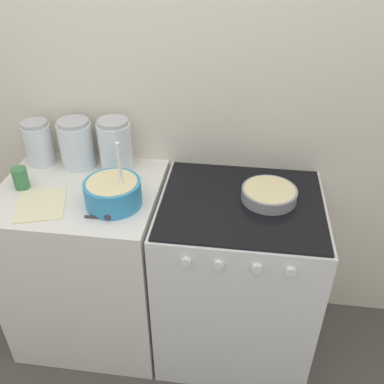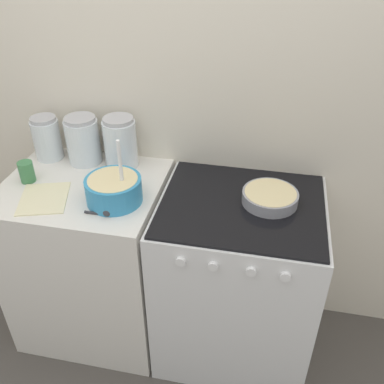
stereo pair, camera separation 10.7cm
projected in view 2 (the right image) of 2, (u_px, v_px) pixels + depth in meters
The scene contains 12 objects.
ground_plane at pixel (149, 377), 2.18m from camera, with size 12.00×12.00×0.00m, color #4C4742.
wall_back at pixel (174, 106), 2.03m from camera, with size 4.50×0.05×2.40m.
countertop_cabinet at pixel (93, 258), 2.24m from camera, with size 0.74×0.63×0.92m.
stove at pixel (236, 279), 2.11m from camera, with size 0.73×0.65×0.92m.
mixing_bowl at pixel (114, 188), 1.84m from camera, with size 0.24×0.24×0.30m.
baking_pan at pixel (270, 197), 1.84m from camera, with size 0.24×0.24×0.05m.
storage_jar_left at pixel (47, 141), 2.14m from camera, with size 0.14×0.14×0.22m.
storage_jar_middle at pixel (83, 143), 2.10m from camera, with size 0.16×0.16×0.24m.
storage_jar_right at pixel (121, 146), 2.07m from camera, with size 0.16×0.16×0.25m.
tin_can at pixel (27, 172), 1.98m from camera, with size 0.07×0.07×0.10m.
recipe_page at pixel (44, 198), 1.88m from camera, with size 0.27×0.29×0.01m.
measuring_spoon at pixel (104, 213), 1.77m from camera, with size 0.12×0.04×0.04m.
Camera 2 is at (0.47, -1.20, 2.00)m, focal length 40.00 mm.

